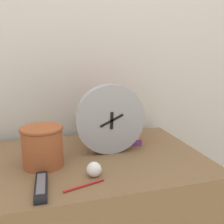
% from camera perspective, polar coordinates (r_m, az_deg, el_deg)
% --- Properties ---
extents(wall_back, '(6.00, 0.04, 2.40)m').
position_cam_1_polar(wall_back, '(1.39, -9.86, 15.21)').
color(wall_back, beige).
rests_on(wall_back, ground_plane).
extents(desk_clock, '(0.30, 0.05, 0.30)m').
position_cam_1_polar(desk_clock, '(1.10, -0.35, -1.62)').
color(desk_clock, '#99999E').
rests_on(desk_clock, desk).
extents(book_stack, '(0.26, 0.21, 0.19)m').
position_cam_1_polar(book_stack, '(1.25, 0.33, -2.48)').
color(book_stack, '#7A3899').
rests_on(book_stack, desk).
extents(basket, '(0.16, 0.16, 0.15)m').
position_cam_1_polar(basket, '(1.04, -14.90, -6.99)').
color(basket, '#994C28').
rests_on(basket, desk).
extents(tv_remote, '(0.05, 0.18, 0.02)m').
position_cam_1_polar(tv_remote, '(0.90, -15.16, -15.34)').
color(tv_remote, black).
rests_on(tv_remote, desk).
extents(crumpled_paper_ball, '(0.05, 0.05, 0.05)m').
position_cam_1_polar(crumpled_paper_ball, '(0.94, -3.93, -12.34)').
color(crumpled_paper_ball, white).
rests_on(crumpled_paper_ball, desk).
extents(pen, '(0.14, 0.05, 0.01)m').
position_cam_1_polar(pen, '(0.89, -6.09, -15.64)').
color(pen, '#B21E1E').
rests_on(pen, desk).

